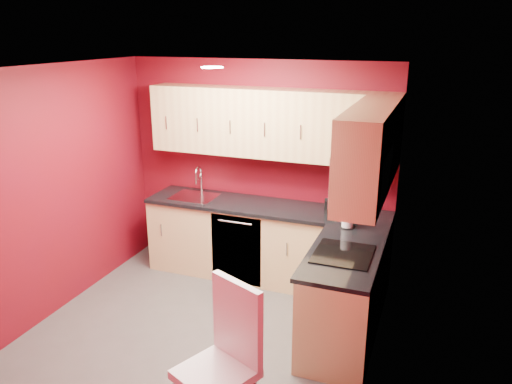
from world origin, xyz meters
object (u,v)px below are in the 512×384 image
Objects in this scene: napkin_holder at (330,205)px; coffee_maker at (352,201)px; sink at (195,193)px; dining_chair at (216,366)px; microwave at (362,174)px; paper_towel at (348,215)px.

coffee_maker is at bearing 3.82° from napkin_holder.
dining_chair is (1.38, -2.40, -0.37)m from sink.
microwave is at bearing -99.36° from coffee_maker.
coffee_maker reaches higher than paper_towel.
dining_chair is (-0.48, -2.47, -0.47)m from coffee_maker.
napkin_holder is 0.50× the size of paper_towel.
sink is 4.05× the size of napkin_holder.
microwave is 1.46× the size of sink.
paper_towel is at bearing 100.52° from dining_chair.
coffee_maker reaches higher than dining_chair.
napkin_holder is (-0.47, 1.06, -0.69)m from microwave.
napkin_holder is (-0.23, -0.02, -0.07)m from coffee_maker.
sink is at bearing 154.40° from microwave.
microwave is 0.66× the size of dining_chair.
microwave reaches higher than paper_towel.
microwave is 2.43m from sink.
sink is 1.93m from paper_towel.
sink is 1.86m from coffee_maker.
microwave is 2.80× the size of coffee_maker.
paper_towel is at bearing -56.78° from napkin_holder.
paper_towel reaches higher than dining_chair.
microwave reaches higher than sink.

